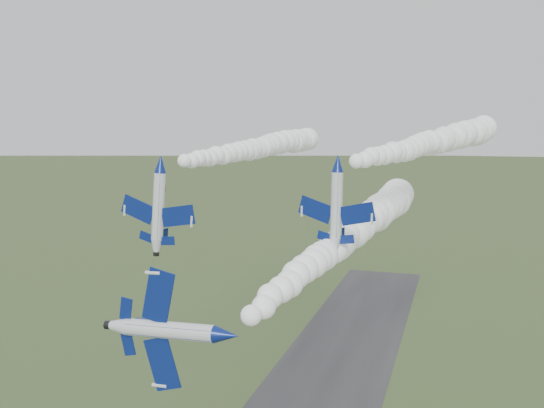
{
  "coord_description": "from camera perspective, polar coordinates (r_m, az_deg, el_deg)",
  "views": [
    {
      "loc": [
        24.12,
        -46.77,
        50.65
      ],
      "look_at": [
        4.06,
        17.05,
        41.87
      ],
      "focal_mm": 40.0,
      "sensor_mm": 36.0,
      "label": 1
    }
  ],
  "objects": [
    {
      "name": "jet_pair_right",
      "position": [
        68.67,
        6.17,
        3.85
      ],
      "size": [
        9.76,
        11.34,
        2.85
      ],
      "rotation": [
        0.0,
        0.02,
        -0.29
      ],
      "color": "silver"
    },
    {
      "name": "jet_lead",
      "position": [
        46.95,
        -4.31,
        -12.26
      ],
      "size": [
        3.27,
        11.8,
        9.74
      ],
      "rotation": [
        0.0,
        1.53,
        -0.03
      ],
      "color": "silver"
    },
    {
      "name": "smoke_trail_jet_lead",
      "position": [
        81.18,
        7.65,
        -2.59
      ],
      "size": [
        8.12,
        71.12,
        5.68
      ],
      "primitive_type": null,
      "rotation": [
        0.0,
        0.0,
        -0.03
      ],
      "color": "white"
    },
    {
      "name": "smoke_trail_jet_pair_left",
      "position": [
        102.7,
        -1.18,
        5.34
      ],
      "size": [
        10.41,
        54.7,
        4.65
      ],
      "primitive_type": null,
      "rotation": [
        0.0,
        0.0,
        -0.11
      ],
      "color": "white"
    },
    {
      "name": "jet_pair_left",
      "position": [
        75.72,
        -10.5,
        3.74
      ],
      "size": [
        10.69,
        12.76,
        3.18
      ],
      "rotation": [
        0.0,
        0.08,
        -0.11
      ],
      "color": "silver"
    },
    {
      "name": "smoke_trail_jet_pair_right",
      "position": [
        98.18,
        15.05,
        5.68
      ],
      "size": [
        21.54,
        58.05,
        4.98
      ],
      "primitive_type": null,
      "rotation": [
        0.0,
        0.0,
        -0.29
      ],
      "color": "white"
    }
  ]
}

